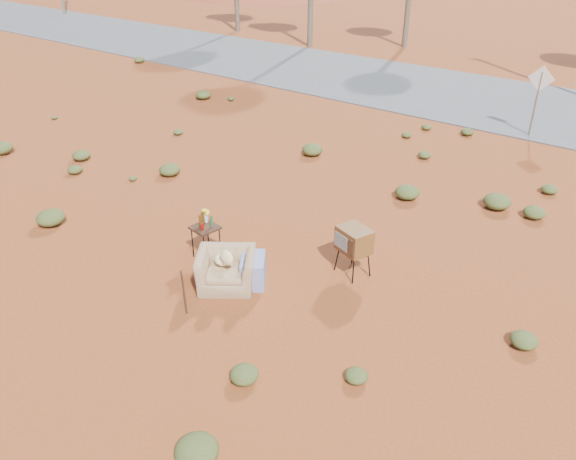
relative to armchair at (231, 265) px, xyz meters
The scene contains 8 objects.
ground 0.64m from the armchair, 28.32° to the right, with size 140.00×140.00×0.00m, color #933A1D.
highway 14.79m from the armchair, 88.38° to the left, with size 140.00×7.00×0.04m, color #565659.
armchair is the anchor object (origin of this frame).
tv_unit 2.35m from the armchair, 46.83° to the left, with size 0.74×0.66×0.99m.
side_table 1.21m from the armchair, 157.70° to the left, with size 0.55×0.55×0.99m.
rusty_bar 1.00m from the armchair, 127.53° to the right, with size 0.04×0.04×1.37m, color #4A2413.
road_sign 11.98m from the armchair, 80.75° to the left, with size 0.78×0.06×2.19m.
scrub_patch 4.21m from the armchair, 95.55° to the left, with size 17.49×8.07×0.33m.
Camera 1 is at (5.73, -6.07, 6.10)m, focal length 35.00 mm.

